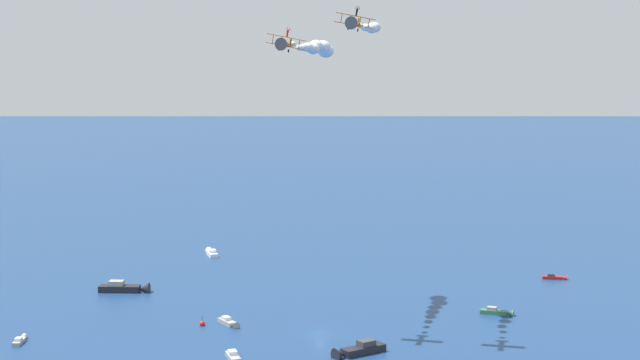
{
  "coord_description": "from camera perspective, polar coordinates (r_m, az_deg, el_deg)",
  "views": [
    {
      "loc": [
        23.28,
        167.5,
        48.79
      ],
      "look_at": [
        -0.0,
        -0.0,
        28.84
      ],
      "focal_mm": 52.11,
      "sensor_mm": 36.0,
      "label": 1
    }
  ],
  "objects": [
    {
      "name": "ground_plane",
      "position": [
        176.0,
        -0.0,
        -9.36
      ],
      "size": [
        2000.0,
        2000.0,
        0.0
      ],
      "primitive_type": "plane",
      "color": "navy"
    },
    {
      "name": "motorboat_near_centre",
      "position": [
        178.38,
        -17.92,
        -9.34
      ],
      "size": [
        2.07,
        5.35,
        1.51
      ],
      "color": "#9E9993",
      "rests_on": "ground_plane"
    },
    {
      "name": "motorboat_far_port",
      "position": [
        162.89,
        2.27,
        -10.42
      ],
      "size": [
        10.19,
        6.8,
        2.93
      ],
      "color": "black",
      "rests_on": "ground_plane"
    },
    {
      "name": "motorboat_offshore",
      "position": [
        181.74,
        -5.59,
        -8.71
      ],
      "size": [
        4.19,
        6.41,
        1.84
      ],
      "color": "#9E9993",
      "rests_on": "ground_plane"
    },
    {
      "name": "motorboat_trailing",
      "position": [
        211.44,
        -11.8,
        -6.51
      ],
      "size": [
        11.47,
        4.92,
        3.23
      ],
      "color": "black",
      "rests_on": "ground_plane"
    },
    {
      "name": "motorboat_ahead",
      "position": [
        226.27,
        14.28,
        -5.82
      ],
      "size": [
        5.79,
        3.17,
        1.63
      ],
      "color": "#B21E1E",
      "rests_on": "ground_plane"
    },
    {
      "name": "motorboat_mid_cluster",
      "position": [
        249.16,
        -6.69,
        -4.46
      ],
      "size": [
        3.34,
        8.22,
        2.32
      ],
      "color": "white",
      "rests_on": "ground_plane"
    },
    {
      "name": "motorboat_outer_ring_c",
      "position": [
        191.79,
        10.9,
        -7.97
      ],
      "size": [
        6.68,
        4.55,
        1.93
      ],
      "color": "#33704C",
      "rests_on": "ground_plane"
    },
    {
      "name": "motorboat_outer_ring_d",
      "position": [
        160.17,
        -5.29,
        -10.84
      ],
      "size": [
        2.77,
        6.71,
        1.89
      ],
      "color": "#9E9993",
      "rests_on": "ground_plane"
    },
    {
      "name": "marker_buoy",
      "position": [
        182.01,
        -7.24,
        -8.75
      ],
      "size": [
        1.1,
        1.1,
        2.1
      ],
      "color": "red",
      "rests_on": "ground_plane"
    },
    {
      "name": "biplane_lead",
      "position": [
        167.68,
        2.14,
        9.61
      ],
      "size": [
        7.37,
        7.13,
        3.68
      ],
      "color": "orange"
    },
    {
      "name": "wingwalker_lead",
      "position": [
        167.71,
        2.29,
        10.35
      ],
      "size": [
        0.88,
        0.41,
        1.79
      ],
      "color": "black"
    },
    {
      "name": "smoke_trail_lead",
      "position": [
        184.46,
        3.17,
        9.33
      ],
      "size": [
        8.3,
        17.43,
        2.8
      ],
      "color": "silver"
    },
    {
      "name": "biplane_wingman",
      "position": [
        170.49,
        -2.13,
        8.36
      ],
      "size": [
        7.37,
        7.13,
        3.68
      ],
      "color": "orange"
    },
    {
      "name": "wingwalker_wingman",
      "position": [
        170.45,
        -1.99,
        9.08
      ],
      "size": [
        0.88,
        0.41,
        1.79
      ],
      "color": "red"
    },
    {
      "name": "smoke_trail_wingman",
      "position": [
        195.49,
        -0.08,
        8.09
      ],
      "size": [
        13.47,
        29.19,
        4.19
      ],
      "color": "silver"
    }
  ]
}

